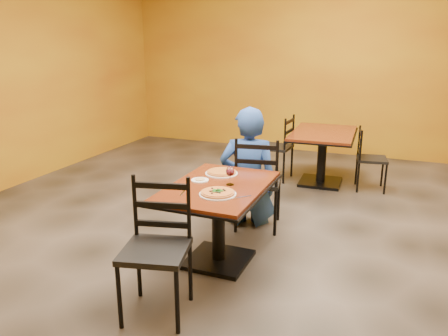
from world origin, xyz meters
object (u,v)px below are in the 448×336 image
at_px(chair_main_far, 258,182).
at_px(side_plate, 200,180).
at_px(table_second, 323,145).
at_px(chair_second_right, 372,159).
at_px(wine_glass, 230,175).
at_px(chair_main_near, 155,252).
at_px(plate_far, 221,173).
at_px(plate_main, 218,194).
at_px(diner, 248,166).
at_px(pizza_far, 221,172).
at_px(table_main, 218,206).
at_px(chair_second_left, 276,147).
at_px(pizza_main, 218,192).

distance_m(chair_main_far, side_plate, 0.94).
relative_size(table_second, chair_second_right, 1.54).
xyz_separation_m(chair_second_right, wine_glass, (-1.03, -2.62, 0.42)).
height_order(chair_main_near, chair_main_far, chair_main_far).
distance_m(chair_second_right, plate_far, 2.67).
bearing_deg(plate_main, diner, 97.18).
xyz_separation_m(chair_second_right, pizza_far, (-1.23, -2.35, 0.35)).
bearing_deg(diner, side_plate, 68.01).
height_order(chair_main_near, diner, diner).
height_order(chair_main_far, plate_main, chair_main_far).
xyz_separation_m(chair_main_near, chair_second_right, (1.24, 3.58, -0.09)).
distance_m(chair_main_far, plate_main, 1.17).
height_order(plate_far, side_plate, same).
distance_m(chair_main_far, wine_glass, 0.93).
height_order(table_main, chair_main_near, chair_main_near).
bearing_deg(plate_far, table_main, -72.49).
xyz_separation_m(plate_main, side_plate, (-0.30, 0.29, 0.00)).
height_order(chair_second_left, chair_second_right, chair_second_left).
height_order(plate_main, pizza_main, pizza_main).
bearing_deg(chair_second_left, plate_far, 6.33).
bearing_deg(table_second, pizza_main, -97.12).
bearing_deg(pizza_far, pizza_main, -70.70).
distance_m(chair_main_near, side_plate, 1.00).
bearing_deg(side_plate, chair_main_far, 71.65).
relative_size(pizza_main, side_plate, 1.77).
bearing_deg(chair_second_right, side_plate, 143.52).
height_order(pizza_main, side_plate, pizza_main).
bearing_deg(chair_main_near, wine_glass, 64.07).
xyz_separation_m(chair_main_near, diner, (0.05, 1.92, 0.14)).
xyz_separation_m(plate_far, wine_glass, (0.19, -0.27, 0.08)).
relative_size(chair_main_near, diner, 0.78).
bearing_deg(chair_main_far, pizza_far, 62.29).
distance_m(chair_main_far, plate_far, 0.67).
relative_size(plate_main, pizza_far, 1.11).
height_order(plate_main, side_plate, same).
relative_size(chair_main_near, plate_main, 3.30).
distance_m(chair_second_left, chair_second_right, 1.34).
relative_size(table_main, pizza_far, 4.39).
distance_m(chair_main_near, plate_main, 0.75).
height_order(diner, side_plate, diner).
distance_m(table_main, side_plate, 0.29).
bearing_deg(chair_second_left, pizza_far, 6.33).
bearing_deg(table_main, chair_main_near, -97.19).
distance_m(table_main, pizza_far, 0.40).
xyz_separation_m(chair_main_far, chair_second_right, (1.04, 1.76, -0.09)).
bearing_deg(wine_glass, pizza_far, 125.61).
xyz_separation_m(diner, wine_glass, (0.16, -0.95, 0.19)).
distance_m(chair_main_near, diner, 1.92).
relative_size(table_second, chair_second_left, 1.40).
xyz_separation_m(chair_main_far, pizza_main, (0.01, -1.15, 0.26)).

